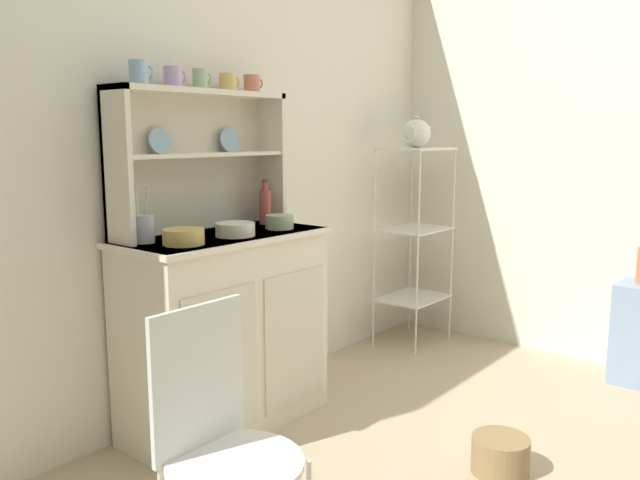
{
  "coord_description": "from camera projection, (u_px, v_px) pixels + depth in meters",
  "views": [
    {
      "loc": [
        -2.1,
        -0.68,
        1.29
      ],
      "look_at": [
        0.07,
        1.12,
        0.82
      ],
      "focal_mm": 35.96,
      "sensor_mm": 36.0,
      "label": 1
    }
  ],
  "objects": [
    {
      "name": "wall_back",
      "position": [
        229.0,
        143.0,
        3.05
      ],
      "size": [
        3.84,
        0.05,
        2.5
      ],
      "primitive_type": "cube",
      "color": "silver",
      "rests_on": "ground"
    },
    {
      "name": "hutch_cabinet",
      "position": [
        226.0,
        329.0,
        2.81
      ],
      "size": [
        0.94,
        0.45,
        0.87
      ],
      "color": "silver",
      "rests_on": "ground"
    },
    {
      "name": "hutch_shelf_unit",
      "position": [
        197.0,
        149.0,
        2.79
      ],
      "size": [
        0.87,
        0.18,
        0.61
      ],
      "color": "beige",
      "rests_on": "hutch_cabinet"
    },
    {
      "name": "bakers_rack",
      "position": [
        414.0,
        225.0,
        3.89
      ],
      "size": [
        0.43,
        0.32,
        1.21
      ],
      "color": "silver",
      "rests_on": "ground"
    },
    {
      "name": "wire_chair",
      "position": [
        220.0,
        433.0,
        1.68
      ],
      "size": [
        0.36,
        0.36,
        0.85
      ],
      "rotation": [
        0.0,
        0.0,
        -0.47
      ],
      "color": "white",
      "rests_on": "ground"
    },
    {
      "name": "floor_basket",
      "position": [
        500.0,
        455.0,
        2.46
      ],
      "size": [
        0.22,
        0.22,
        0.14
      ],
      "primitive_type": "cylinder",
      "color": "#93754C",
      "rests_on": "ground"
    },
    {
      "name": "cup_sky_0",
      "position": [
        139.0,
        73.0,
        2.48
      ],
      "size": [
        0.09,
        0.07,
        0.09
      ],
      "color": "#8EB2D1",
      "rests_on": "hutch_shelf_unit"
    },
    {
      "name": "cup_lilac_1",
      "position": [
        173.0,
        77.0,
        2.61
      ],
      "size": [
        0.09,
        0.08,
        0.08
      ],
      "color": "#B79ECC",
      "rests_on": "hutch_shelf_unit"
    },
    {
      "name": "cup_sage_2",
      "position": [
        200.0,
        79.0,
        2.71
      ],
      "size": [
        0.08,
        0.06,
        0.09
      ],
      "color": "#9EB78E",
      "rests_on": "hutch_shelf_unit"
    },
    {
      "name": "cup_gold_3",
      "position": [
        228.0,
        82.0,
        2.83
      ],
      "size": [
        0.09,
        0.08,
        0.08
      ],
      "color": "#DBB760",
      "rests_on": "hutch_shelf_unit"
    },
    {
      "name": "cup_terracotta_4",
      "position": [
        252.0,
        84.0,
        2.95
      ],
      "size": [
        0.09,
        0.08,
        0.08
      ],
      "color": "#C67556",
      "rests_on": "hutch_shelf_unit"
    },
    {
      "name": "bowl_mixing_large",
      "position": [
        184.0,
        237.0,
        2.49
      ],
      "size": [
        0.16,
        0.16,
        0.06
      ],
      "primitive_type": "cylinder",
      "color": "#DBB760",
      "rests_on": "hutch_cabinet"
    },
    {
      "name": "bowl_floral_medium",
      "position": [
        235.0,
        229.0,
        2.69
      ],
      "size": [
        0.17,
        0.17,
        0.06
      ],
      "primitive_type": "cylinder",
      "color": "silver",
      "rests_on": "hutch_cabinet"
    },
    {
      "name": "bowl_cream_small",
      "position": [
        279.0,
        222.0,
        2.9
      ],
      "size": [
        0.13,
        0.13,
        0.06
      ],
      "primitive_type": "cylinder",
      "color": "#9EB78E",
      "rests_on": "hutch_cabinet"
    },
    {
      "name": "jam_bottle",
      "position": [
        265.0,
        206.0,
        3.05
      ],
      "size": [
        0.06,
        0.06,
        0.21
      ],
      "color": "#B74C47",
      "rests_on": "hutch_cabinet"
    },
    {
      "name": "utensil_jar",
      "position": [
        144.0,
        228.0,
        2.52
      ],
      "size": [
        0.08,
        0.08,
        0.24
      ],
      "color": "#B2B7C6",
      "rests_on": "hutch_cabinet"
    },
    {
      "name": "porcelain_teapot",
      "position": [
        416.0,
        133.0,
        3.8
      ],
      "size": [
        0.26,
        0.17,
        0.19
      ],
      "color": "white",
      "rests_on": "bakers_rack"
    }
  ]
}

